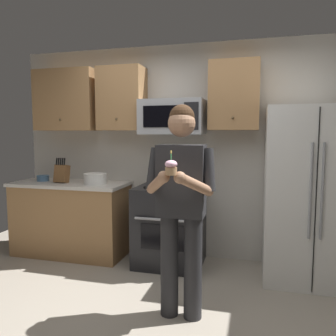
{
  "coord_description": "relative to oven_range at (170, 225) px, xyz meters",
  "views": [
    {
      "loc": [
        0.81,
        -2.34,
        1.53
      ],
      "look_at": [
        0.11,
        0.28,
        1.25
      ],
      "focal_mm": 35.81,
      "sensor_mm": 36.0,
      "label": 1
    }
  ],
  "objects": [
    {
      "name": "microwave",
      "position": [
        0.0,
        0.12,
        1.26
      ],
      "size": [
        0.74,
        0.41,
        0.4
      ],
      "color": "#9EA0A5"
    },
    {
      "name": "refrigerator",
      "position": [
        1.5,
        -0.04,
        0.44
      ],
      "size": [
        0.9,
        0.75,
        1.8
      ],
      "color": "white",
      "rests_on": "ground"
    },
    {
      "name": "wall_back",
      "position": [
        0.15,
        0.39,
        0.84
      ],
      "size": [
        4.4,
        0.1,
        2.6
      ],
      "primitive_type": "cube",
      "color": "beige",
      "rests_on": "ground"
    },
    {
      "name": "cupcake",
      "position": [
        0.37,
        -1.42,
        0.83
      ],
      "size": [
        0.09,
        0.09,
        0.17
      ],
      "color": "#A87F56"
    },
    {
      "name": "counter_left",
      "position": [
        -1.3,
        0.02,
        0.0
      ],
      "size": [
        1.44,
        0.66,
        0.92
      ],
      "color": "#9E7247",
      "rests_on": "ground"
    },
    {
      "name": "ground_plane",
      "position": [
        0.15,
        -1.36,
        -0.46
      ],
      "size": [
        6.0,
        6.0,
        0.0
      ],
      "primitive_type": "plane",
      "color": "#9E9384"
    },
    {
      "name": "cabinet_row_upper",
      "position": [
        -0.57,
        0.17,
        1.49
      ],
      "size": [
        2.78,
        0.36,
        0.76
      ],
      "color": "#9E7247"
    },
    {
      "name": "oven_range",
      "position": [
        0.0,
        0.0,
        0.0
      ],
      "size": [
        0.76,
        0.7,
        0.93
      ],
      "color": "black",
      "rests_on": "ground"
    },
    {
      "name": "knife_block",
      "position": [
        -1.39,
        -0.03,
        0.57
      ],
      "size": [
        0.16,
        0.15,
        0.32
      ],
      "color": "brown",
      "rests_on": "counter_left"
    },
    {
      "name": "bowl_small_colored",
      "position": [
        -1.71,
        0.04,
        0.5
      ],
      "size": [
        0.16,
        0.16,
        0.07
      ],
      "color": "#4C7299",
      "rests_on": "counter_left"
    },
    {
      "name": "person",
      "position": [
        0.37,
        -1.09,
        0.53
      ],
      "size": [
        0.6,
        0.48,
        1.76
      ],
      "color": "#262628",
      "rests_on": "ground"
    },
    {
      "name": "bowl_large_white",
      "position": [
        -0.93,
        -0.02,
        0.53
      ],
      "size": [
        0.28,
        0.28,
        0.13
      ],
      "color": "white",
      "rests_on": "counter_left"
    }
  ]
}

